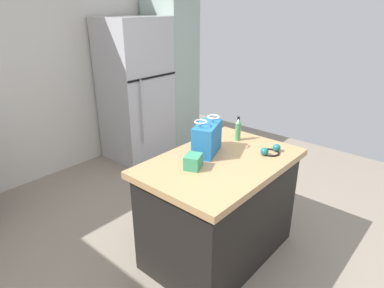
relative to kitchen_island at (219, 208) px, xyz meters
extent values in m
plane|color=gray|center=(-0.30, -0.15, -0.45)|extent=(6.45, 6.45, 0.00)
cube|color=silver|center=(-0.30, 2.53, 0.84)|extent=(5.11, 0.10, 2.59)
cube|color=black|center=(0.00, 0.00, -0.03)|extent=(1.20, 0.77, 0.84)
cube|color=tan|center=(0.00, 0.00, 0.41)|extent=(1.28, 0.85, 0.05)
cube|color=#B7B7BC|center=(0.93, 2.11, 0.48)|extent=(0.81, 0.69, 1.87)
cube|color=black|center=(0.93, 1.76, 0.71)|extent=(0.80, 0.01, 0.02)
cylinder|color=#B7B7BC|center=(0.70, 1.73, 0.30)|extent=(0.02, 0.02, 0.84)
cube|color=#9EB2A8|center=(1.61, 2.11, 0.59)|extent=(0.52, 0.65, 2.08)
cube|color=#236BAD|center=(0.03, 0.17, 0.56)|extent=(0.36, 0.27, 0.25)
torus|color=white|center=(-0.05, 0.17, 0.73)|extent=(0.13, 0.13, 0.01)
torus|color=white|center=(0.11, 0.17, 0.73)|extent=(0.13, 0.13, 0.01)
cube|color=#388E66|center=(-0.25, 0.07, 0.49)|extent=(0.17, 0.15, 0.10)
cylinder|color=#4C9956|center=(0.43, 0.13, 0.52)|extent=(0.05, 0.05, 0.16)
cone|color=#4C9956|center=(0.43, 0.13, 0.62)|extent=(0.05, 0.05, 0.03)
cylinder|color=black|center=(0.43, 0.13, 0.65)|extent=(0.02, 0.02, 0.02)
torus|color=black|center=(0.36, -0.23, 0.45)|extent=(0.19, 0.19, 0.01)
sphere|color=#19666B|center=(0.43, -0.25, 0.47)|extent=(0.06, 0.06, 0.06)
sphere|color=#19666B|center=(0.30, -0.21, 0.47)|extent=(0.06, 0.06, 0.06)
camera|label=1|loc=(-1.92, -1.37, 1.56)|focal=31.31mm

